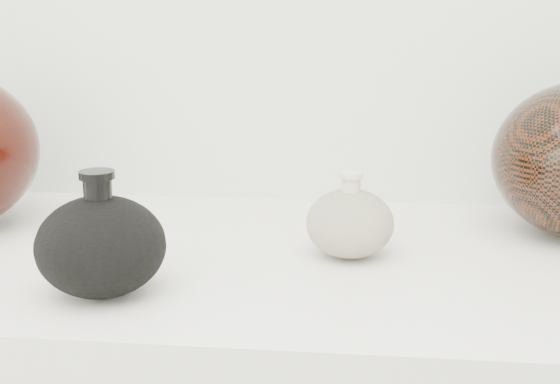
# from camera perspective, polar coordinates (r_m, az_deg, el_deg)

# --- Properties ---
(black_gourd_vase) EXTENTS (0.13, 0.13, 0.13)m
(black_gourd_vase) POSITION_cam_1_polar(r_m,az_deg,el_deg) (0.79, -12.97, -3.81)
(black_gourd_vase) COLOR black
(black_gourd_vase) RESTS_ON display_counter
(cream_gourd_vase) EXTENTS (0.11, 0.11, 0.10)m
(cream_gourd_vase) POSITION_cam_1_polar(r_m,az_deg,el_deg) (0.89, 5.14, -2.25)
(cream_gourd_vase) COLOR beige
(cream_gourd_vase) RESTS_ON display_counter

